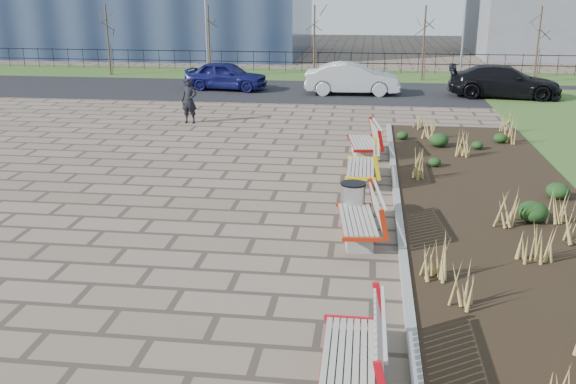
# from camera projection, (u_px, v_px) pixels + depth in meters

# --- Properties ---
(ground) EXTENTS (120.00, 120.00, 0.00)m
(ground) POSITION_uv_depth(u_px,v_px,m) (183.00, 289.00, 11.32)
(ground) COLOR #735E4F
(ground) RESTS_ON ground
(planting_bed) EXTENTS (4.50, 18.00, 0.10)m
(planting_bed) POSITION_uv_depth(u_px,v_px,m) (496.00, 208.00, 15.27)
(planting_bed) COLOR black
(planting_bed) RESTS_ON ground
(planting_curb) EXTENTS (0.16, 18.00, 0.15)m
(planting_curb) POSITION_uv_depth(u_px,v_px,m) (397.00, 203.00, 15.54)
(planting_curb) COLOR gray
(planting_curb) RESTS_ON ground
(grass_verge_far) EXTENTS (80.00, 5.00, 0.04)m
(grass_verge_far) POSITION_uv_depth(u_px,v_px,m) (316.00, 75.00, 37.73)
(grass_verge_far) COLOR #33511E
(grass_verge_far) RESTS_ON ground
(road) EXTENTS (80.00, 7.00, 0.02)m
(road) POSITION_uv_depth(u_px,v_px,m) (306.00, 91.00, 32.07)
(road) COLOR black
(road) RESTS_ON ground
(bench_a) EXTENTS (0.91, 2.10, 1.00)m
(bench_a) POSITION_uv_depth(u_px,v_px,m) (349.00, 352.00, 8.47)
(bench_a) COLOR red
(bench_a) RESTS_ON ground
(bench_b) EXTENTS (1.13, 2.19, 1.00)m
(bench_b) POSITION_uv_depth(u_px,v_px,m) (358.00, 217.00, 13.36)
(bench_b) COLOR #B1240B
(bench_b) RESTS_ON ground
(bench_c) EXTENTS (0.90, 2.10, 1.00)m
(bench_c) POSITION_uv_depth(u_px,v_px,m) (361.00, 165.00, 17.22)
(bench_c) COLOR yellow
(bench_c) RESTS_ON ground
(bench_d) EXTENTS (1.17, 2.20, 1.00)m
(bench_d) POSITION_uv_depth(u_px,v_px,m) (363.00, 140.00, 19.91)
(bench_d) COLOR #A40C0A
(bench_d) RESTS_ON ground
(litter_bin) EXTENTS (0.56, 0.56, 0.89)m
(litter_bin) POSITION_uv_depth(u_px,v_px,m) (353.00, 203.00, 14.41)
(litter_bin) COLOR #B2B2B7
(litter_bin) RESTS_ON ground
(pedestrian) EXTENTS (0.67, 0.48, 1.72)m
(pedestrian) POSITION_uv_depth(u_px,v_px,m) (189.00, 101.00, 24.59)
(pedestrian) COLOR black
(pedestrian) RESTS_ON ground
(car_blue) EXTENTS (4.33, 2.19, 1.42)m
(car_blue) POSITION_uv_depth(u_px,v_px,m) (226.00, 76.00, 32.33)
(car_blue) COLOR #121350
(car_blue) RESTS_ON road
(car_silver) EXTENTS (4.62, 1.77, 1.50)m
(car_silver) POSITION_uv_depth(u_px,v_px,m) (352.00, 79.00, 30.97)
(car_silver) COLOR #AAAEB2
(car_silver) RESTS_ON road
(car_black) EXTENTS (5.35, 2.68, 1.49)m
(car_black) POSITION_uv_depth(u_px,v_px,m) (504.00, 82.00, 30.08)
(car_black) COLOR black
(car_black) RESTS_ON road
(tree_a) EXTENTS (1.40, 1.40, 4.00)m
(tree_a) POSITION_uv_depth(u_px,v_px,m) (108.00, 40.00, 37.12)
(tree_a) COLOR #4C3D2D
(tree_a) RESTS_ON grass_verge_far
(tree_b) EXTENTS (1.40, 1.40, 4.00)m
(tree_b) POSITION_uv_depth(u_px,v_px,m) (209.00, 41.00, 36.40)
(tree_b) COLOR #4C3D2D
(tree_b) RESTS_ON grass_verge_far
(tree_c) EXTENTS (1.40, 1.40, 4.00)m
(tree_c) POSITION_uv_depth(u_px,v_px,m) (314.00, 42.00, 35.69)
(tree_c) COLOR #4C3D2D
(tree_c) RESTS_ON grass_verge_far
(tree_d) EXTENTS (1.40, 1.40, 4.00)m
(tree_d) POSITION_uv_depth(u_px,v_px,m) (424.00, 43.00, 34.97)
(tree_d) COLOR #4C3D2D
(tree_d) RESTS_ON grass_verge_far
(tree_e) EXTENTS (1.40, 1.40, 4.00)m
(tree_e) POSITION_uv_depth(u_px,v_px,m) (538.00, 45.00, 34.26)
(tree_e) COLOR #4C3D2D
(tree_e) RESTS_ON grass_verge_far
(lamp_west) EXTENTS (0.24, 0.60, 6.00)m
(lamp_west) POSITION_uv_depth(u_px,v_px,m) (206.00, 23.00, 35.62)
(lamp_west) COLOR gray
(lamp_west) RESTS_ON grass_verge_far
(lamp_east) EXTENTS (0.24, 0.60, 6.00)m
(lamp_east) POSITION_uv_depth(u_px,v_px,m) (464.00, 25.00, 33.95)
(lamp_east) COLOR gray
(lamp_east) RESTS_ON grass_verge_far
(railing_fence) EXTENTS (44.00, 0.10, 1.20)m
(railing_fence) POSITION_uv_depth(u_px,v_px,m) (318.00, 62.00, 38.95)
(railing_fence) COLOR black
(railing_fence) RESTS_ON grass_verge_far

